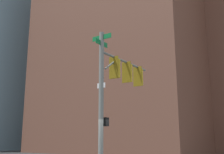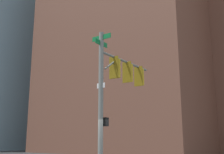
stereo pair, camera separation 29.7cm
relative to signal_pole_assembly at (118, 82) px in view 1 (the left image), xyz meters
name	(u,v)px [view 1 (the left image)]	position (x,y,z in m)	size (l,w,h in m)	color
signal_pole_assembly	(118,82)	(0.00, 0.00, 0.00)	(1.12, 4.94, 6.75)	slate
building_brick_nearside	(129,17)	(-14.16, 23.33, 16.21)	(23.34, 19.94, 41.39)	brown
building_brick_midblock	(220,6)	(-2.69, 32.95, 18.59)	(20.07, 18.33, 46.16)	brown
building_brick_farside	(168,87)	(-24.65, 59.28, 11.56)	(22.40, 19.68, 32.10)	brown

